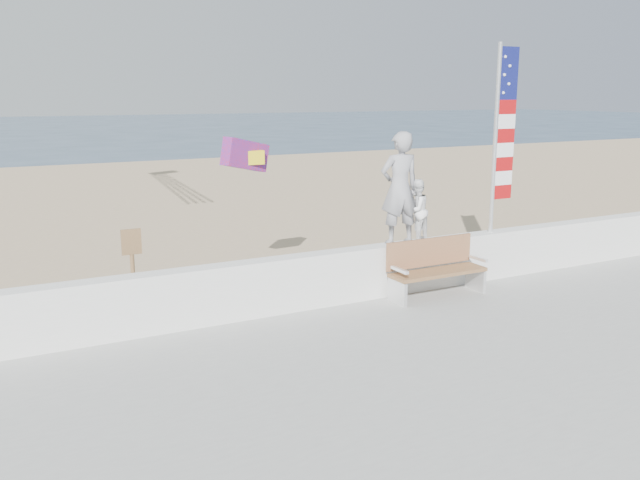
{
  "coord_description": "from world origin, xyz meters",
  "views": [
    {
      "loc": [
        -4.82,
        -7.64,
        3.68
      ],
      "look_at": [
        0.2,
        1.8,
        1.35
      ],
      "focal_mm": 38.0,
      "sensor_mm": 36.0,
      "label": 1
    }
  ],
  "objects_px": {
    "child": "(416,211)",
    "flag": "(501,131)",
    "adult": "(400,188)",
    "bench": "(435,267)"
  },
  "relations": [
    {
      "from": "adult",
      "to": "bench",
      "type": "height_order",
      "value": "adult"
    },
    {
      "from": "flag",
      "to": "adult",
      "type": "bearing_deg",
      "value": 179.99
    },
    {
      "from": "child",
      "to": "flag",
      "type": "relative_size",
      "value": 0.32
    },
    {
      "from": "adult",
      "to": "flag",
      "type": "relative_size",
      "value": 0.56
    },
    {
      "from": "adult",
      "to": "flag",
      "type": "xyz_separation_m",
      "value": [
        2.25,
        -0.0,
        0.93
      ]
    },
    {
      "from": "adult",
      "to": "child",
      "type": "relative_size",
      "value": 1.76
    },
    {
      "from": "bench",
      "to": "flag",
      "type": "relative_size",
      "value": 0.51
    },
    {
      "from": "child",
      "to": "bench",
      "type": "xyz_separation_m",
      "value": [
        0.12,
        -0.45,
        -0.95
      ]
    },
    {
      "from": "bench",
      "to": "adult",
      "type": "bearing_deg",
      "value": 136.47
    },
    {
      "from": "adult",
      "to": "bench",
      "type": "xyz_separation_m",
      "value": [
        0.48,
        -0.45,
        -1.37
      ]
    }
  ]
}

